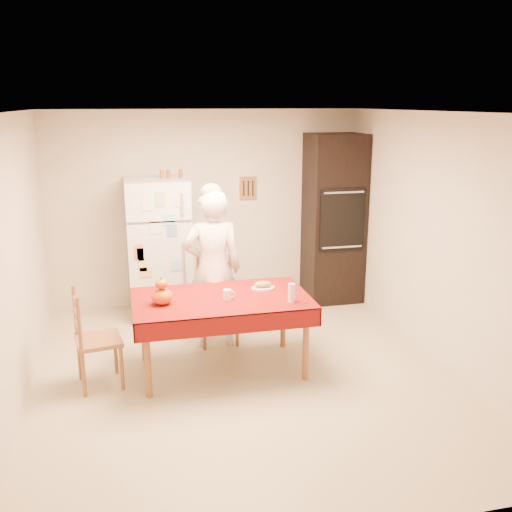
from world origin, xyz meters
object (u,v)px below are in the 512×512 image
object	(u,v)px
refrigerator	(159,248)
wine_glass	(292,293)
seated_woman	(213,269)
bread_plate	(263,288)
pumpkin_lower	(162,296)
chair_far	(216,297)
chair_left	(91,336)
oven_cabinet	(334,219)
coffee_mug	(227,295)
dining_table	(221,304)

from	to	relation	value
refrigerator	wine_glass	bearing A→B (deg)	-61.07
seated_woman	wine_glass	xyz separation A→B (m)	(0.61, -0.90, -0.01)
bread_plate	pumpkin_lower	bearing A→B (deg)	-168.05
refrigerator	pumpkin_lower	xyz separation A→B (m)	(-0.10, -1.78, -0.01)
chair_far	bread_plate	size ratio (longest dim) A/B	3.96
seated_woman	chair_left	bearing A→B (deg)	32.51
oven_cabinet	refrigerator	bearing A→B (deg)	-178.82
seated_woman	chair_far	bearing A→B (deg)	-111.15
seated_woman	wine_glass	distance (m)	1.09
refrigerator	coffee_mug	size ratio (longest dim) A/B	17.00
chair_left	wine_glass	xyz separation A→B (m)	(1.86, -0.21, 0.34)
seated_woman	wine_glass	size ratio (longest dim) A/B	9.78
refrigerator	coffee_mug	distance (m)	1.87
chair_far	chair_left	distance (m)	1.53
coffee_mug	bread_plate	world-z (taller)	coffee_mug
bread_plate	refrigerator	bearing A→B (deg)	120.68
chair_far	seated_woman	size ratio (longest dim) A/B	0.55
wine_glass	pumpkin_lower	bearing A→B (deg)	170.09
dining_table	wine_glass	bearing A→B (deg)	-23.37
chair_left	dining_table	bearing A→B (deg)	-96.35
seated_woman	coffee_mug	world-z (taller)	seated_woman
dining_table	chair_left	distance (m)	1.24
oven_cabinet	chair_left	bearing A→B (deg)	-149.06
oven_cabinet	coffee_mug	xyz separation A→B (m)	(-1.76, -1.84, -0.29)
dining_table	wine_glass	size ratio (longest dim) A/B	9.66
seated_woman	coffee_mug	distance (m)	0.71
refrigerator	pumpkin_lower	bearing A→B (deg)	-93.11
dining_table	coffee_mug	distance (m)	0.15
seated_woman	pumpkin_lower	world-z (taller)	seated_woman
refrigerator	bread_plate	distance (m)	1.82
seated_woman	pumpkin_lower	size ratio (longest dim) A/B	8.51
pumpkin_lower	bread_plate	distance (m)	1.05
dining_table	chair_far	size ratio (longest dim) A/B	1.79
chair_left	bread_plate	size ratio (longest dim) A/B	3.96
dining_table	coffee_mug	world-z (taller)	coffee_mug
coffee_mug	chair_far	bearing A→B (deg)	88.07
chair_left	pumpkin_lower	size ratio (longest dim) A/B	4.70
refrigerator	dining_table	size ratio (longest dim) A/B	1.00
oven_cabinet	chair_left	world-z (taller)	oven_cabinet
seated_woman	bread_plate	distance (m)	0.65
refrigerator	oven_cabinet	world-z (taller)	oven_cabinet
dining_table	pumpkin_lower	world-z (taller)	pumpkin_lower
chair_far	wine_glass	size ratio (longest dim) A/B	5.40
chair_left	coffee_mug	xyz separation A→B (m)	(1.27, -0.02, 0.30)
chair_far	wine_glass	world-z (taller)	chair_far
chair_left	pumpkin_lower	bearing A→B (deg)	-99.43
refrigerator	chair_far	world-z (taller)	refrigerator
chair_left	wine_glass	distance (m)	1.90
oven_cabinet	seated_woman	bearing A→B (deg)	-147.64
refrigerator	seated_woman	size ratio (longest dim) A/B	0.99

